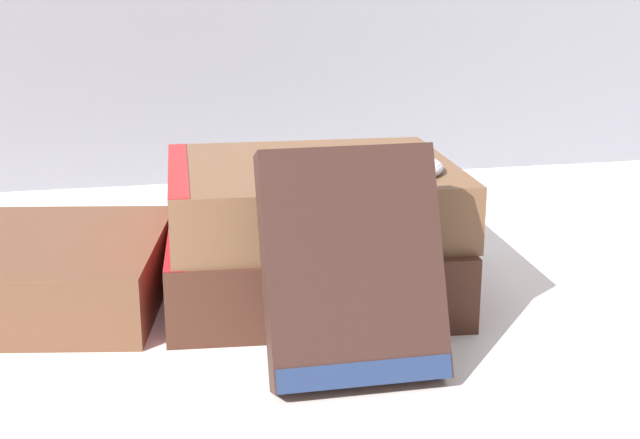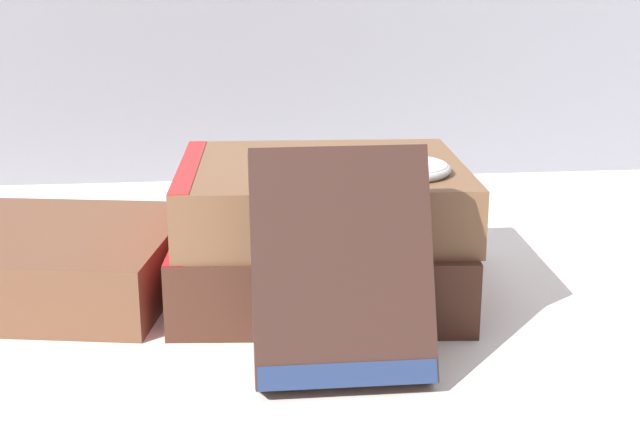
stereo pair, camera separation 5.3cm
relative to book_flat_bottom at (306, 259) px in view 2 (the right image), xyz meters
The scene contains 6 objects.
ground_plane 0.06m from the book_flat_bottom, 155.09° to the right, with size 3.00×3.00×0.00m, color silver.
book_flat_bottom is the anchor object (origin of this frame).
book_flat_top 0.04m from the book_flat_bottom, ahead, with size 0.18×0.16×0.04m.
book_leaning_front 0.12m from the book_flat_bottom, 88.13° to the right, with size 0.09×0.06×0.12m.
pocket_watch 0.09m from the book_flat_bottom, 31.16° to the right, with size 0.06×0.06×0.01m.
reading_glasses 0.12m from the book_flat_bottom, 105.88° to the left, with size 0.12×0.07×0.00m.
Camera 2 is at (0.00, -0.52, 0.21)m, focal length 50.00 mm.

